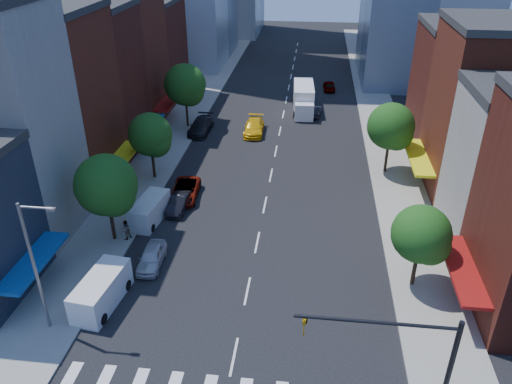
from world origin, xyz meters
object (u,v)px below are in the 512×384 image
cargo_van_near (100,292)px  box_truck (304,99)px  parked_car_rear (201,126)px  cargo_van_far (149,211)px  pedestrian_near (82,298)px  pedestrian_far (126,230)px  traffic_car_far (329,86)px  traffic_car_oncoming (315,111)px  parked_car_third (185,191)px  taxi (254,127)px  parked_car_front (152,257)px  parked_car_second (179,203)px

cargo_van_near → box_truck: (12.06, 40.16, 0.56)m
parked_car_rear → cargo_van_far: size_ratio=1.16×
pedestrian_near → pedestrian_far: size_ratio=1.15×
traffic_car_far → box_truck: bearing=67.2°
box_truck → traffic_car_oncoming: bearing=-50.0°
cargo_van_near → traffic_car_far: size_ratio=1.28×
traffic_car_oncoming → box_truck: 2.57m
parked_car_third → traffic_car_oncoming: 26.16m
box_truck → parked_car_third: bearing=-115.3°
cargo_van_near → pedestrian_near: size_ratio=2.75×
parked_car_rear → traffic_car_oncoming: bearing=30.3°
cargo_van_near → taxi: size_ratio=0.96×
traffic_car_far → cargo_van_near: bearing=69.9°
box_truck → cargo_van_near: bearing=-110.2°
traffic_car_oncoming → traffic_car_far: (1.94, 11.50, 0.06)m
traffic_car_oncoming → box_truck: (-1.63, 1.72, 0.98)m
cargo_van_near → traffic_car_oncoming: size_ratio=1.34×
cargo_van_far → traffic_car_far: size_ratio=1.19×
cargo_van_near → pedestrian_far: (-0.98, 7.60, -0.08)m
cargo_van_near → pedestrian_near: bearing=-137.8°
parked_car_front → traffic_car_oncoming: size_ratio=1.04×
cargo_van_far → traffic_car_far: (15.63, 39.26, -0.29)m
parked_car_rear → cargo_van_far: 20.38m
taxi → traffic_car_far: size_ratio=1.32×
parked_car_second → parked_car_third: (0.00, 2.16, 0.05)m
parked_car_front → pedestrian_near: size_ratio=2.12×
parked_car_front → pedestrian_near: bearing=-121.5°
parked_car_front → parked_car_rear: parked_car_rear is taller
cargo_van_far → pedestrian_far: (-0.98, -3.08, -0.00)m
parked_car_front → parked_car_third: (0.00, 10.33, 0.02)m
pedestrian_near → cargo_van_far: bearing=8.5°
traffic_car_far → traffic_car_oncoming: bearing=77.7°
cargo_van_far → traffic_car_oncoming: (13.69, 27.76, -0.35)m
parked_car_front → box_truck: size_ratio=0.47×
parked_car_third → cargo_van_near: cargo_van_near is taller
parked_car_third → taxi: taxi is taller
cargo_van_near → box_truck: box_truck is taller
parked_car_front → parked_car_rear: 26.44m
parked_car_front → box_truck: box_truck is taller
cargo_van_near → taxi: bearing=85.0°
taxi → traffic_car_far: (9.16, 18.44, -0.09)m
traffic_car_far → pedestrian_near: 53.30m
parked_car_third → traffic_car_far: bearing=64.8°
parked_car_rear → cargo_van_near: (-0.02, -31.06, 0.25)m
parked_car_third → pedestrian_near: (-3.00, -15.74, 0.39)m
cargo_van_near → cargo_van_far: cargo_van_near is taller
parked_car_front → taxi: 27.17m
box_truck → pedestrian_near: box_truck is taller
cargo_van_far → cargo_van_near: bearing=-82.6°
parked_car_second → box_truck: size_ratio=0.47×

